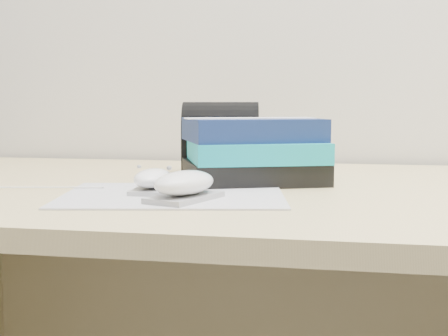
% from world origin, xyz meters
% --- Properties ---
extents(desk, '(1.60, 0.80, 0.73)m').
position_xyz_m(desk, '(0.00, 1.64, 0.50)').
color(desk, tan).
rests_on(desk, ground).
extents(mousepad, '(0.37, 0.31, 0.00)m').
position_xyz_m(mousepad, '(-0.17, 1.44, 0.73)').
color(mousepad, '#98979F').
rests_on(mousepad, desk).
extents(mouse_rear, '(0.06, 0.10, 0.04)m').
position_xyz_m(mouse_rear, '(-0.21, 1.46, 0.75)').
color(mouse_rear, '#A5A5A7').
rests_on(mouse_rear, mousepad).
extents(mouse_front, '(0.10, 0.13, 0.05)m').
position_xyz_m(mouse_front, '(-0.14, 1.39, 0.75)').
color(mouse_front, '#9A9A9D').
rests_on(mouse_front, mousepad).
extents(usb_cable, '(0.19, 0.04, 0.00)m').
position_xyz_m(usb_cable, '(-0.39, 1.46, 0.73)').
color(usb_cable, white).
rests_on(usb_cable, mousepad).
extents(book_stack, '(0.28, 0.25, 0.11)m').
position_xyz_m(book_stack, '(-0.08, 1.62, 0.79)').
color(book_stack, black).
rests_on(book_stack, desk).
extents(pouch, '(0.16, 0.12, 0.14)m').
position_xyz_m(pouch, '(-0.16, 1.73, 0.80)').
color(pouch, black).
rests_on(pouch, desk).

